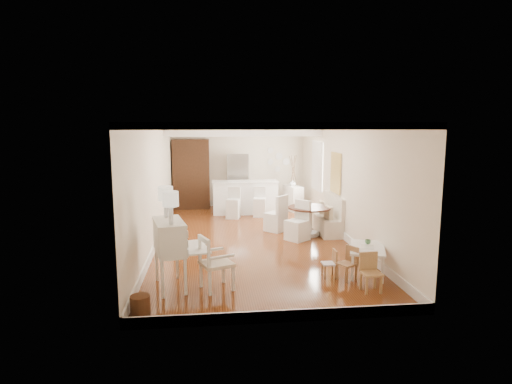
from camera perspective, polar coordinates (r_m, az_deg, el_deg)
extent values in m
plane|color=brown|center=(10.53, -0.57, -6.29)|extent=(9.00, 9.00, 0.00)
cube|color=white|center=(10.16, -0.60, 9.13)|extent=(4.50, 9.00, 0.04)
cube|color=#F4E7CF|center=(14.71, -2.34, 3.60)|extent=(4.50, 0.04, 2.80)
cube|color=#F4E7CF|center=(5.86, 3.82, -4.55)|extent=(4.50, 0.04, 2.80)
cube|color=#F4E7CF|center=(10.28, -13.17, 1.07)|extent=(0.04, 9.00, 2.80)
cube|color=#F4E7CF|center=(10.71, 11.48, 1.44)|extent=(0.04, 9.00, 2.80)
cube|color=white|center=(12.35, -1.62, 8.26)|extent=(4.50, 0.45, 0.36)
cube|color=tan|center=(11.16, 10.56, 2.53)|extent=(0.04, 0.84, 1.04)
cube|color=white|center=(12.98, 8.20, 3.47)|extent=(0.04, 1.10, 1.40)
cylinder|color=#381E11|center=(14.62, -7.06, 5.28)|extent=(0.30, 0.03, 0.30)
cylinder|color=white|center=(9.66, -0.30, 8.85)|extent=(0.36, 0.36, 0.08)
cube|color=white|center=(7.48, -11.42, -8.15)|extent=(1.11, 1.12, 1.18)
cube|color=white|center=(7.34, -5.28, -9.33)|extent=(0.70, 0.70, 0.94)
cylinder|color=#53301A|center=(6.70, -15.18, -14.38)|extent=(0.31, 0.31, 0.29)
cube|color=white|center=(8.36, 14.57, -8.81)|extent=(0.93, 1.18, 0.51)
cube|color=#AA794D|center=(7.94, 12.03, -9.28)|extent=(0.40, 0.40, 0.62)
cube|color=#A3754A|center=(8.05, 9.70, -9.33)|extent=(0.25, 0.25, 0.52)
cube|color=tan|center=(7.50, 15.11, -10.33)|extent=(0.33, 0.33, 0.66)
cube|color=silver|center=(11.26, 9.31, -2.84)|extent=(0.52, 1.60, 0.98)
cylinder|color=#452216|center=(10.86, 7.12, -3.88)|extent=(1.33, 1.33, 0.73)
cube|color=white|center=(10.39, 5.54, -3.81)|extent=(0.66, 0.65, 0.96)
cube|color=white|center=(11.22, 2.63, -2.81)|extent=(0.66, 0.66, 0.96)
cube|color=white|center=(13.45, -1.47, -0.70)|extent=(2.05, 0.65, 1.03)
cube|color=silver|center=(12.75, -3.07, -1.48)|extent=(0.46, 0.46, 0.93)
cube|color=white|center=(12.96, 0.47, -1.34)|extent=(0.42, 0.42, 0.91)
cube|color=#381E11|center=(14.39, -8.61, 2.39)|extent=(1.20, 0.60, 2.30)
imported|color=silver|center=(14.44, -1.04, 1.51)|extent=(0.75, 0.65, 1.80)
cube|color=silver|center=(13.99, 4.95, -0.82)|extent=(0.56, 0.91, 0.80)
imported|color=#508958|center=(8.48, 14.69, -6.44)|extent=(0.12, 0.12, 0.08)
imported|color=silver|center=(13.89, 4.91, 1.22)|extent=(0.23, 0.23, 0.20)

